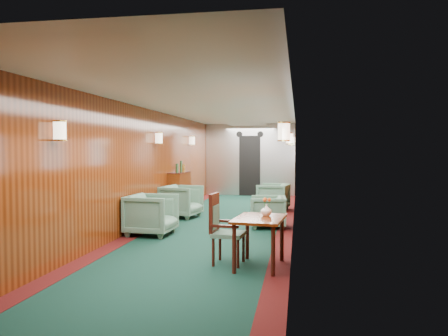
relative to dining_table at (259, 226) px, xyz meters
name	(u,v)px	position (x,y,z in m)	size (l,w,h in m)	color
room	(218,146)	(-1.09, 2.90, 1.08)	(12.00, 12.10, 2.40)	#0D3125
bulkhead	(250,160)	(-1.09, 8.81, 0.63)	(2.98, 0.17, 2.39)	silver
windows_right	(293,155)	(0.40, 3.15, 0.89)	(0.02, 8.60, 0.80)	#B9BCC1
wall_sconces	(223,138)	(-1.09, 3.47, 1.23)	(2.97, 7.97, 0.25)	beige
dining_table	(259,226)	(0.00, 0.00, 0.00)	(0.71, 0.94, 0.66)	#66290D
side_chair	(222,226)	(-0.52, 0.09, -0.03)	(0.47, 0.49, 0.96)	#214E3F
credenza	(179,191)	(-2.43, 4.82, -0.05)	(0.35, 1.11, 1.27)	#66290D
flower_vase	(266,210)	(0.08, 0.17, 0.18)	(0.15, 0.15, 0.16)	white
armchair_left_near	(152,214)	(-2.12, 1.83, -0.18)	(0.80, 0.82, 0.75)	#214E3F
armchair_left_far	(181,201)	(-2.12, 3.88, -0.19)	(0.79, 0.81, 0.74)	#214E3F
armchair_right_near	(268,212)	(-0.08, 2.91, -0.24)	(0.68, 0.70, 0.64)	#214E3F
armchair_right_far	(273,197)	(-0.12, 5.43, -0.21)	(0.73, 0.75, 0.69)	#214E3F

